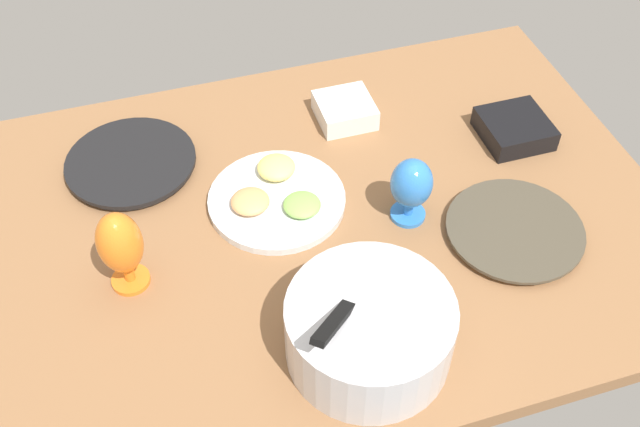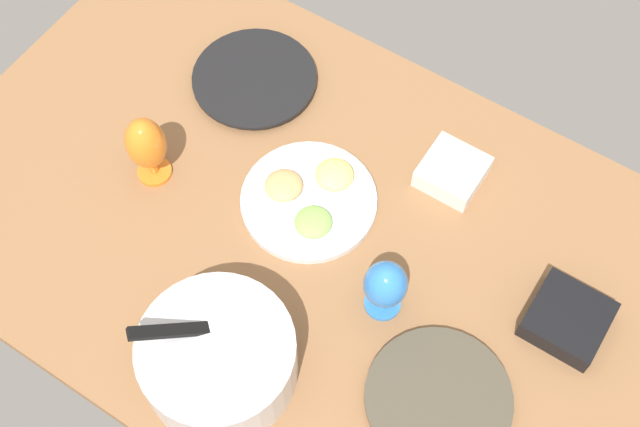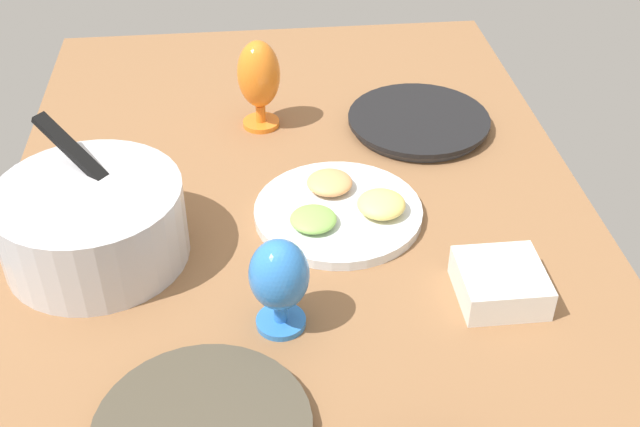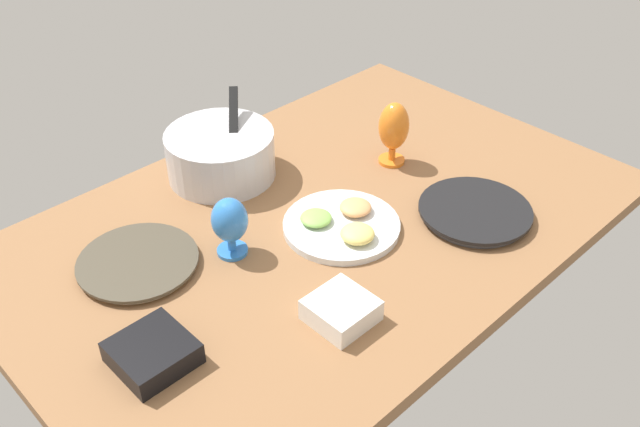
{
  "view_description": "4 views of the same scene",
  "coord_description": "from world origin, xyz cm",
  "px_view_note": "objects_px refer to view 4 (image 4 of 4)",
  "views": [
    {
      "loc": [
        23.95,
        100.39,
        115.53
      ],
      "look_at": [
        -5.87,
        3.84,
        5.53
      ],
      "focal_mm": 41.83,
      "sensor_mm": 36.0,
      "label": 1
    },
    {
      "loc": [
        -50.47,
        67.97,
        158.43
      ],
      "look_at": [
        -4.57,
        -3.16,
        5.53
      ],
      "focal_mm": 47.78,
      "sensor_mm": 36.0,
      "label": 2
    },
    {
      "loc": [
        -108.54,
        8.06,
        83.62
      ],
      "look_at": [
        -5.68,
        -2.8,
        5.53
      ],
      "focal_mm": 44.49,
      "sensor_mm": 36.0,
      "label": 3
    },
    {
      "loc": [
        -99.87,
        -102.57,
        107.56
      ],
      "look_at": [
        -4.13,
        -3.75,
        5.53
      ],
      "focal_mm": 39.5,
      "sensor_mm": 36.0,
      "label": 4
    }
  ],
  "objects_px": {
    "square_bowl_white": "(341,309)",
    "fruit_platter": "(343,224)",
    "dinner_plate_right": "(475,212)",
    "hurricane_glass_orange": "(394,128)",
    "dinner_plate_left": "(138,263)",
    "hurricane_glass_blue": "(230,222)",
    "mixing_bowl": "(221,153)",
    "square_bowl_black": "(152,352)"
  },
  "relations": [
    {
      "from": "fruit_platter",
      "to": "dinner_plate_left",
      "type": "bearing_deg",
      "value": 152.27
    },
    {
      "from": "square_bowl_white",
      "to": "square_bowl_black",
      "type": "relative_size",
      "value": 0.87
    },
    {
      "from": "mixing_bowl",
      "to": "hurricane_glass_orange",
      "type": "xyz_separation_m",
      "value": [
        0.39,
        -0.28,
        0.04
      ]
    },
    {
      "from": "mixing_bowl",
      "to": "square_bowl_black",
      "type": "relative_size",
      "value": 2.0
    },
    {
      "from": "dinner_plate_left",
      "to": "fruit_platter",
      "type": "xyz_separation_m",
      "value": [
        0.44,
        -0.23,
        0.0
      ]
    },
    {
      "from": "mixing_bowl",
      "to": "square_bowl_black",
      "type": "xyz_separation_m",
      "value": [
        -0.52,
        -0.45,
        -0.04
      ]
    },
    {
      "from": "dinner_plate_left",
      "to": "dinner_plate_right",
      "type": "xyz_separation_m",
      "value": [
        0.72,
        -0.43,
        0.0
      ]
    },
    {
      "from": "dinner_plate_right",
      "to": "hurricane_glass_blue",
      "type": "bearing_deg",
      "value": 149.35
    },
    {
      "from": "mixing_bowl",
      "to": "square_bowl_white",
      "type": "distance_m",
      "value": 0.65
    },
    {
      "from": "dinner_plate_left",
      "to": "hurricane_glass_blue",
      "type": "height_order",
      "value": "hurricane_glass_blue"
    },
    {
      "from": "square_bowl_white",
      "to": "dinner_plate_right",
      "type": "bearing_deg",
      "value": 2.3
    },
    {
      "from": "dinner_plate_right",
      "to": "square_bowl_white",
      "type": "bearing_deg",
      "value": -177.7
    },
    {
      "from": "fruit_platter",
      "to": "hurricane_glass_orange",
      "type": "relative_size",
      "value": 1.57
    },
    {
      "from": "mixing_bowl",
      "to": "square_bowl_white",
      "type": "xyz_separation_m",
      "value": [
        -0.16,
        -0.62,
        -0.04
      ]
    },
    {
      "from": "square_bowl_black",
      "to": "dinner_plate_left",
      "type": "bearing_deg",
      "value": 63.38
    },
    {
      "from": "mixing_bowl",
      "to": "fruit_platter",
      "type": "xyz_separation_m",
      "value": [
        0.06,
        -0.41,
        -0.06
      ]
    },
    {
      "from": "fruit_platter",
      "to": "hurricane_glass_blue",
      "type": "distance_m",
      "value": 0.29
    },
    {
      "from": "dinner_plate_right",
      "to": "hurricane_glass_orange",
      "type": "xyz_separation_m",
      "value": [
        0.04,
        0.32,
        0.1
      ]
    },
    {
      "from": "hurricane_glass_blue",
      "to": "mixing_bowl",
      "type": "bearing_deg",
      "value": 56.21
    },
    {
      "from": "dinner_plate_right",
      "to": "square_bowl_white",
      "type": "distance_m",
      "value": 0.51
    },
    {
      "from": "square_bowl_white",
      "to": "fruit_platter",
      "type": "bearing_deg",
      "value": 43.8
    },
    {
      "from": "hurricane_glass_orange",
      "to": "hurricane_glass_blue",
      "type": "bearing_deg",
      "value": -179.73
    },
    {
      "from": "mixing_bowl",
      "to": "hurricane_glass_orange",
      "type": "bearing_deg",
      "value": -36.22
    },
    {
      "from": "mixing_bowl",
      "to": "square_bowl_black",
      "type": "height_order",
      "value": "mixing_bowl"
    },
    {
      "from": "dinner_plate_left",
      "to": "mixing_bowl",
      "type": "bearing_deg",
      "value": 24.48
    },
    {
      "from": "dinner_plate_right",
      "to": "hurricane_glass_orange",
      "type": "relative_size",
      "value": 1.55
    },
    {
      "from": "dinner_plate_right",
      "to": "hurricane_glass_blue",
      "type": "height_order",
      "value": "hurricane_glass_blue"
    },
    {
      "from": "dinner_plate_left",
      "to": "hurricane_glass_blue",
      "type": "bearing_deg",
      "value": -30.67
    },
    {
      "from": "square_bowl_black",
      "to": "fruit_platter",
      "type": "bearing_deg",
      "value": 3.93
    },
    {
      "from": "hurricane_glass_blue",
      "to": "square_bowl_white",
      "type": "xyz_separation_m",
      "value": [
        0.03,
        -0.34,
        -0.06
      ]
    },
    {
      "from": "dinner_plate_left",
      "to": "dinner_plate_right",
      "type": "distance_m",
      "value": 0.84
    },
    {
      "from": "dinner_plate_left",
      "to": "square_bowl_black",
      "type": "bearing_deg",
      "value": -116.62
    },
    {
      "from": "mixing_bowl",
      "to": "square_bowl_white",
      "type": "relative_size",
      "value": 2.3
    },
    {
      "from": "dinner_plate_left",
      "to": "dinner_plate_right",
      "type": "bearing_deg",
      "value": -30.66
    },
    {
      "from": "square_bowl_white",
      "to": "square_bowl_black",
      "type": "bearing_deg",
      "value": 153.38
    },
    {
      "from": "dinner_plate_left",
      "to": "square_bowl_white",
      "type": "distance_m",
      "value": 0.5
    },
    {
      "from": "mixing_bowl",
      "to": "hurricane_glass_orange",
      "type": "distance_m",
      "value": 0.48
    },
    {
      "from": "dinner_plate_left",
      "to": "mixing_bowl",
      "type": "relative_size",
      "value": 0.95
    },
    {
      "from": "dinner_plate_left",
      "to": "hurricane_glass_blue",
      "type": "distance_m",
      "value": 0.23
    },
    {
      "from": "dinner_plate_right",
      "to": "square_bowl_white",
      "type": "xyz_separation_m",
      "value": [
        -0.51,
        -0.02,
        0.02
      ]
    },
    {
      "from": "dinner_plate_left",
      "to": "square_bowl_white",
      "type": "height_order",
      "value": "square_bowl_white"
    },
    {
      "from": "square_bowl_black",
      "to": "hurricane_glass_blue",
      "type": "bearing_deg",
      "value": 26.15
    }
  ]
}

